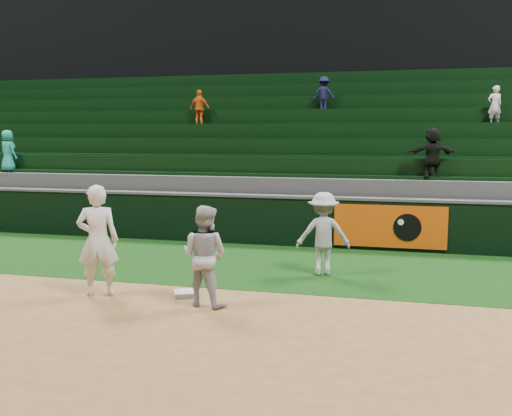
{
  "coord_description": "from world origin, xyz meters",
  "views": [
    {
      "loc": [
        3.16,
        -8.58,
        2.76
      ],
      "look_at": [
        0.44,
        2.3,
        1.3
      ],
      "focal_mm": 40.0,
      "sensor_mm": 36.0,
      "label": 1
    }
  ],
  "objects_px": {
    "first_baseman": "(98,240)",
    "base_coach": "(323,234)",
    "first_base": "(185,294)",
    "baserunner": "(205,256)"
  },
  "relations": [
    {
      "from": "first_baseman",
      "to": "base_coach",
      "type": "distance_m",
      "value": 4.26
    },
    {
      "from": "base_coach",
      "to": "first_baseman",
      "type": "bearing_deg",
      "value": 21.47
    },
    {
      "from": "first_baseman",
      "to": "first_base",
      "type": "bearing_deg",
      "value": 172.07
    },
    {
      "from": "first_base",
      "to": "first_baseman",
      "type": "distance_m",
      "value": 1.74
    },
    {
      "from": "first_baseman",
      "to": "base_coach",
      "type": "height_order",
      "value": "first_baseman"
    },
    {
      "from": "baserunner",
      "to": "base_coach",
      "type": "distance_m",
      "value": 2.93
    },
    {
      "from": "baserunner",
      "to": "first_base",
      "type": "bearing_deg",
      "value": -26.57
    },
    {
      "from": "first_base",
      "to": "baserunner",
      "type": "height_order",
      "value": "baserunner"
    },
    {
      "from": "baserunner",
      "to": "base_coach",
      "type": "relative_size",
      "value": 1.0
    },
    {
      "from": "first_baseman",
      "to": "baserunner",
      "type": "xyz_separation_m",
      "value": [
        1.95,
        -0.09,
        -0.14
      ]
    }
  ]
}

